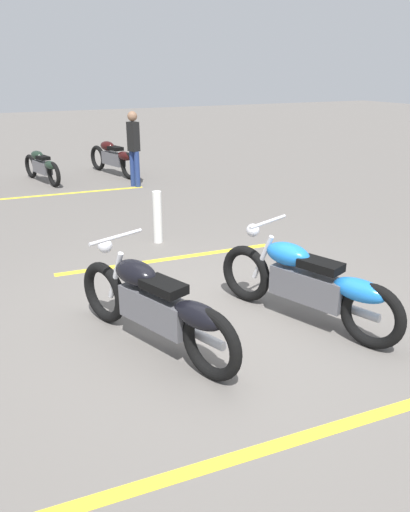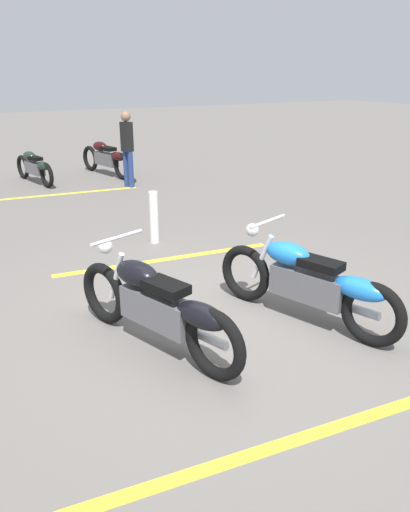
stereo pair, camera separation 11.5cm
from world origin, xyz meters
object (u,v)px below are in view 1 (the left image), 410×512
motorcycle_row_left (42,166)px  bystander_near_row (134,145)px  motorcycle_bright_foreground (309,283)px  motorcycle_dark_foreground (156,306)px  motorcycle_row_far_left (114,157)px  bollard_post (157,217)px

motorcycle_row_left → bystander_near_row: (-1.37, -1.84, 0.55)m
motorcycle_bright_foreground → motorcycle_dark_foreground: (0.22, 1.63, 0.00)m
bystander_near_row → motorcycle_row_far_left: bearing=71.5°
motorcycle_bright_foreground → motorcycle_row_left: (8.53, 1.31, -0.06)m
bystander_near_row → bollard_post: bearing=-124.2°
bollard_post → motorcycle_row_left: bearing=9.1°
motorcycle_row_left → bollard_post: bearing=175.5°
motorcycle_row_far_left → bollard_post: 5.56m
bollard_post → motorcycle_dark_foreground: bearing=158.5°
motorcycle_dark_foreground → bystander_near_row: 7.28m
bystander_near_row → bollard_post: bystander_near_row is taller
motorcycle_row_left → bollard_post: 5.40m
motorcycle_row_far_left → motorcycle_row_left: (-0.15, 1.79, -0.05)m
motorcycle_bright_foreground → bollard_post: bearing=-12.3°
motorcycle_dark_foreground → motorcycle_row_far_left: (8.46, -2.11, -0.01)m
bystander_near_row → motorcycle_dark_foreground: bearing=-127.5°
motorcycle_bright_foreground → motorcycle_row_far_left: size_ratio=0.99×
motorcycle_row_far_left → bystander_near_row: 1.61m
motorcycle_dark_foreground → bystander_near_row: size_ratio=1.26×
motorcycle_row_left → bystander_near_row: size_ratio=1.12×
motorcycle_bright_foreground → motorcycle_row_far_left: (8.68, -0.49, -0.01)m
motorcycle_dark_foreground → motorcycle_row_left: bearing=-22.3°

